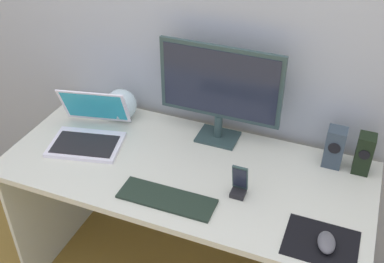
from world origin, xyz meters
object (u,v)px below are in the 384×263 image
(monitor, at_px, (220,89))
(speaker_right, at_px, (364,154))
(phone_in_dock, at_px, (239,185))
(fishbowl, at_px, (121,105))
(mouse, at_px, (326,242))
(keyboard_external, at_px, (167,199))
(speaker_near_monitor, at_px, (335,147))
(laptop, at_px, (89,131))

(monitor, xyz_separation_m, speaker_right, (0.62, 0.00, -0.17))
(phone_in_dock, bearing_deg, fishbowl, 155.44)
(speaker_right, height_order, mouse, speaker_right)
(keyboard_external, distance_m, mouse, 0.60)
(speaker_right, bearing_deg, phone_in_dock, -142.71)
(monitor, relative_size, speaker_near_monitor, 3.05)
(speaker_near_monitor, height_order, laptop, laptop)
(monitor, bearing_deg, speaker_near_monitor, 0.05)
(laptop, distance_m, keyboard_external, 0.54)
(mouse, bearing_deg, monitor, 129.86)
(monitor, distance_m, laptop, 0.61)
(speaker_right, height_order, keyboard_external, speaker_right)
(laptop, height_order, mouse, laptop)
(monitor, relative_size, phone_in_dock, 3.87)
(speaker_right, bearing_deg, keyboard_external, -145.82)
(laptop, relative_size, phone_in_dock, 2.66)
(monitor, distance_m, fishbowl, 0.52)
(monitor, height_order, phone_in_dock, monitor)
(mouse, relative_size, phone_in_dock, 0.72)
(monitor, bearing_deg, mouse, -40.09)
(phone_in_dock, bearing_deg, monitor, 121.54)
(fishbowl, bearing_deg, monitor, 1.13)
(fishbowl, relative_size, keyboard_external, 0.40)
(speaker_near_monitor, height_order, mouse, speaker_near_monitor)
(phone_in_dock, bearing_deg, speaker_near_monitor, 46.36)
(keyboard_external, bearing_deg, speaker_right, 33.64)
(monitor, relative_size, speaker_right, 3.07)
(speaker_near_monitor, distance_m, keyboard_external, 0.72)
(speaker_right, bearing_deg, fishbowl, -179.48)
(monitor, xyz_separation_m, laptop, (-0.53, -0.22, -0.21))
(speaker_near_monitor, relative_size, fishbowl, 1.16)
(mouse, bearing_deg, speaker_near_monitor, 85.76)
(laptop, bearing_deg, mouse, -12.54)
(phone_in_dock, bearing_deg, speaker_right, 37.29)
(fishbowl, xyz_separation_m, keyboard_external, (0.43, -0.44, -0.07))
(speaker_right, xyz_separation_m, fishbowl, (-1.10, -0.01, -0.02))
(monitor, relative_size, laptop, 1.45)
(keyboard_external, xyz_separation_m, phone_in_dock, (0.24, 0.13, 0.04))
(monitor, xyz_separation_m, keyboard_external, (-0.05, -0.45, -0.25))
(keyboard_external, xyz_separation_m, mouse, (0.60, -0.01, 0.02))
(mouse, bearing_deg, phone_in_dock, 147.99)
(keyboard_external, height_order, mouse, mouse)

